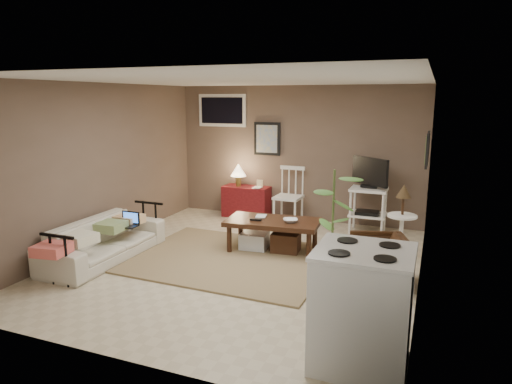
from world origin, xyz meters
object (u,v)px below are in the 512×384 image
at_px(stove, 362,308).
at_px(potted_plant, 332,239).
at_px(side_table, 402,214).
at_px(armchair, 379,258).
at_px(tv_stand, 369,193).
at_px(sofa, 104,234).
at_px(red_console, 246,199).
at_px(coffee_table, 272,233).
at_px(spindle_chair, 289,197).

bearing_deg(stove, potted_plant, 119.45).
bearing_deg(potted_plant, side_table, 75.30).
height_order(side_table, armchair, side_table).
bearing_deg(tv_stand, potted_plant, -88.45).
bearing_deg(side_table, sofa, -158.31).
bearing_deg(armchair, red_console, -149.13).
bearing_deg(coffee_table, tv_stand, 52.78).
xyz_separation_m(coffee_table, armchair, (1.57, -0.63, 0.04)).
distance_m(sofa, armchair, 3.64).
bearing_deg(spindle_chair, sofa, -123.41).
xyz_separation_m(sofa, spindle_chair, (1.78, 2.70, 0.10)).
height_order(side_table, potted_plant, potted_plant).
distance_m(spindle_chair, side_table, 2.33).
relative_size(sofa, armchair, 2.90).
xyz_separation_m(sofa, red_console, (0.90, 2.84, -0.02)).
xyz_separation_m(tv_stand, stove, (0.51, -3.91, -0.15)).
relative_size(red_console, spindle_chair, 1.00).
height_order(spindle_chair, tv_stand, tv_stand).
bearing_deg(red_console, armchair, -40.60).
relative_size(spindle_chair, stove, 0.99).
relative_size(tv_stand, stove, 1.22).
height_order(coffee_table, armchair, armchair).
bearing_deg(potted_plant, stove, -60.55).
height_order(side_table, stove, side_table).
xyz_separation_m(tv_stand, side_table, (0.61, -1.15, -0.01)).
relative_size(red_console, potted_plant, 0.65).
height_order(red_console, armchair, red_console).
xyz_separation_m(sofa, stove, (3.67, -1.25, 0.14)).
bearing_deg(armchair, spindle_chair, -158.58).
xyz_separation_m(tv_stand, potted_plant, (0.09, -3.16, 0.16)).
height_order(sofa, tv_stand, tv_stand).
bearing_deg(red_console, stove, -55.96).
bearing_deg(tv_stand, armchair, -78.35).
relative_size(armchair, stove, 0.64).
bearing_deg(coffee_table, red_console, 123.69).
height_order(spindle_chair, potted_plant, potted_plant).
bearing_deg(potted_plant, sofa, 171.15).
height_order(coffee_table, sofa, sofa).
distance_m(armchair, potted_plant, 1.20).
xyz_separation_m(coffee_table, side_table, (1.75, 0.34, 0.37)).
distance_m(sofa, red_console, 2.98).
distance_m(coffee_table, tv_stand, 1.92).
bearing_deg(armchair, stove, -16.30).
bearing_deg(spindle_chair, red_console, 170.69).
bearing_deg(side_table, red_console, 154.91).
relative_size(spindle_chair, side_table, 0.95).
height_order(sofa, potted_plant, potted_plant).
bearing_deg(stove, tv_stand, 97.40).
bearing_deg(tv_stand, red_console, 175.20).
distance_m(coffee_table, armchair, 1.69).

